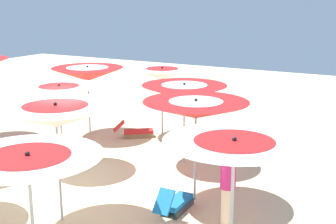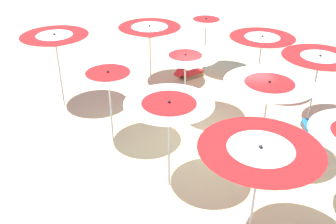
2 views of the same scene
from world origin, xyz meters
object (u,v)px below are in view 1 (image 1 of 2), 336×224
Objects in this scene: beach_umbrella_6 at (56,116)px; beach_umbrella_8 at (162,74)px; beach_umbrella_9 at (184,92)px; beachgoer_0 at (228,183)px; beach_umbrella_5 at (59,94)px; beach_umbrella_11 at (234,153)px; beach_umbrella_4 at (88,74)px; lounger_2 at (175,203)px; lounger_0 at (136,131)px; beach_umbrella_10 at (196,110)px; beach_umbrella_7 at (28,167)px.

beach_umbrella_6 is 6.21m from beach_umbrella_8.
beach_umbrella_9 is at bearing -47.76° from beach_umbrella_8.
beach_umbrella_9 reaches higher than beachgoer_0.
beach_umbrella_11 is (5.70, -2.62, 0.15)m from beach_umbrella_5.
beach_umbrella_6 is at bearing -57.11° from beach_umbrella_4.
beach_umbrella_5 is 0.94× the size of beach_umbrella_11.
beachgoer_0 is (1.16, -0.04, 0.68)m from lounger_2.
lounger_0 is at bearing -131.74° from beach_umbrella_8.
beach_umbrella_11 is at bearing -53.70° from beach_umbrella_10.
beach_umbrella_5 is at bearing 74.51° from lounger_2.
beach_umbrella_10 is 1.97m from lounger_2.
beach_umbrella_6 is at bearing -81.25° from beachgoer_0.
beach_umbrella_9 reaches higher than lounger_0.
lounger_2 is (3.85, -0.96, -1.73)m from beach_umbrella_5.
beach_umbrella_6 is 3.50m from beachgoer_0.
lounger_2 is (1.21, -2.78, -1.71)m from beach_umbrella_9.
beach_umbrella_4 is at bearing 52.76° from lounger_2.
beach_umbrella_5 reaches higher than lounger_0.
beach_umbrella_8 is at bearing 26.61° from beach_umbrella_4.
beach_umbrella_5 is 3.87m from beach_umbrella_8.
beach_umbrella_11 is at bearing -4.39° from beach_umbrella_6.
lounger_0 is (1.51, 0.39, -1.78)m from beach_umbrella_4.
beach_umbrella_7 reaches higher than beach_umbrella_8.
beachgoer_0 is at bearing -49.03° from beach_umbrella_8.
beach_umbrella_10 is 5.28m from lounger_0.
lounger_2 is (-0.09, -0.75, -1.83)m from beach_umbrella_10.
beach_umbrella_5 is 0.97× the size of beach_umbrella_10.
beach_umbrella_5 is 3.94m from beach_umbrella_10.
beach_umbrella_9 is at bearing 34.52° from beach_umbrella_5.
beach_umbrella_10 is (0.51, 4.23, -0.04)m from beach_umbrella_7.
lounger_0 is 6.31m from beachgoer_0.
beach_umbrella_6 is 4.20m from beach_umbrella_9.
beach_umbrella_11 is at bearing 38.88° from beach_umbrella_7.
beach_umbrella_10 is at bearing -52.34° from beach_umbrella_8.
beach_umbrella_8 is at bearing 132.24° from beach_umbrella_9.
beachgoer_0 reaches higher than lounger_0.
beach_umbrella_8 reaches higher than lounger_2.
beach_umbrella_7 reaches higher than lounger_2.
beach_umbrella_6 is 1.96× the size of lounger_2.
beach_umbrella_10 is (1.30, -2.03, 0.11)m from beach_umbrella_9.
beach_umbrella_10 reaches higher than beach_umbrella_4.
beach_umbrella_6 is at bearing 175.61° from beach_umbrella_11.
beach_umbrella_6 reaches higher than lounger_2.
beach_umbrella_10 is 0.97× the size of beach_umbrella_11.
beach_umbrella_5 is at bearing 155.33° from beach_umbrella_11.
beach_umbrella_11 reaches higher than beach_umbrella_7.
beach_umbrella_7 is 6.31m from beach_umbrella_9.
beach_umbrella_7 is 3.97m from beachgoer_0.
beach_umbrella_10 is at bearing 126.30° from beach_umbrella_11.
beach_umbrella_9 is 3.82m from beachgoer_0.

